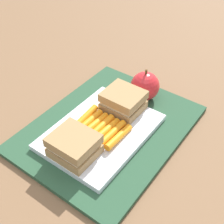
# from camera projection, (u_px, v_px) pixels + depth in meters

# --- Properties ---
(ground_plane) EXTENTS (2.40, 2.40, 0.00)m
(ground_plane) POSITION_uv_depth(u_px,v_px,m) (108.00, 130.00, 0.64)
(ground_plane) COLOR brown
(lunchbag_mat) EXTENTS (0.36, 0.28, 0.01)m
(lunchbag_mat) POSITION_uv_depth(u_px,v_px,m) (108.00, 128.00, 0.64)
(lunchbag_mat) COLOR #284C33
(lunchbag_mat) RESTS_ON ground_plane
(food_tray) EXTENTS (0.23, 0.17, 0.01)m
(food_tray) POSITION_uv_depth(u_px,v_px,m) (101.00, 132.00, 0.62)
(food_tray) COLOR white
(food_tray) RESTS_ON lunchbag_mat
(sandwich_half_left) EXTENTS (0.07, 0.08, 0.04)m
(sandwich_half_left) POSITION_uv_depth(u_px,v_px,m) (74.00, 145.00, 0.55)
(sandwich_half_left) COLOR #9E7A4C
(sandwich_half_left) RESTS_ON food_tray
(sandwich_half_right) EXTENTS (0.07, 0.08, 0.04)m
(sandwich_half_right) POSITION_uv_depth(u_px,v_px,m) (123.00, 101.00, 0.65)
(sandwich_half_right) COLOR #9E7A4C
(sandwich_half_right) RESTS_ON food_tray
(carrot_sticks_bundle) EXTENTS (0.08, 0.10, 0.02)m
(carrot_sticks_bundle) POSITION_uv_depth(u_px,v_px,m) (101.00, 127.00, 0.61)
(carrot_sticks_bundle) COLOR orange
(carrot_sticks_bundle) RESTS_ON food_tray
(apple) EXTENTS (0.07, 0.07, 0.08)m
(apple) POSITION_uv_depth(u_px,v_px,m) (145.00, 86.00, 0.69)
(apple) COLOR red
(apple) RESTS_ON lunchbag_mat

